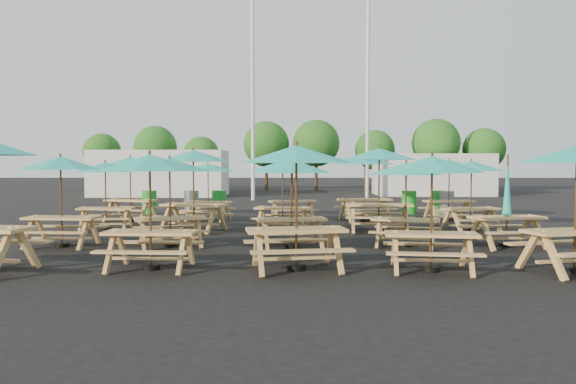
{
  "coord_description": "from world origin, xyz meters",
  "views": [
    {
      "loc": [
        0.12,
        -16.62,
        2.05
      ],
      "look_at": [
        0.0,
        1.5,
        1.1
      ],
      "focal_mm": 35.0,
      "sensor_mm": 36.0,
      "label": 1
    }
  ],
  "objects_px": {
    "picnic_unit_1": "(61,168)",
    "picnic_unit_7": "(208,171)",
    "picnic_unit_2": "(105,171)",
    "picnic_unit_18": "(471,170)",
    "waste_bin_2": "(219,202)",
    "picnic_unit_6": "(193,160)",
    "picnic_unit_13": "(406,173)",
    "picnic_unit_5": "(170,170)",
    "waste_bin_1": "(191,202)",
    "picnic_unit_4": "(150,169)",
    "picnic_unit_17": "(507,209)",
    "picnic_unit_8": "(296,161)",
    "picnic_unit_15": "(365,163)",
    "picnic_unit_3": "(130,165)",
    "waste_bin_0": "(149,202)",
    "picnic_unit_14": "(379,159)",
    "waste_bin_5": "(440,202)",
    "waste_bin_4": "(446,203)",
    "picnic_unit_11": "(293,169)",
    "picnic_unit_10": "(283,170)",
    "picnic_unit_19": "(449,167)",
    "picnic_unit_12": "(432,171)",
    "waste_bin_3": "(409,202)",
    "picnic_unit_9": "(292,171)"
  },
  "relations": [
    {
      "from": "picnic_unit_12",
      "to": "waste_bin_3",
      "type": "bearing_deg",
      "value": 87.36
    },
    {
      "from": "picnic_unit_18",
      "to": "picnic_unit_13",
      "type": "bearing_deg",
      "value": -146.44
    },
    {
      "from": "picnic_unit_7",
      "to": "waste_bin_2",
      "type": "distance_m",
      "value": 3.19
    },
    {
      "from": "picnic_unit_10",
      "to": "waste_bin_5",
      "type": "height_order",
      "value": "picnic_unit_10"
    },
    {
      "from": "picnic_unit_8",
      "to": "picnic_unit_14",
      "type": "height_order",
      "value": "picnic_unit_14"
    },
    {
      "from": "picnic_unit_7",
      "to": "picnic_unit_13",
      "type": "bearing_deg",
      "value": -35.37
    },
    {
      "from": "picnic_unit_6",
      "to": "picnic_unit_14",
      "type": "bearing_deg",
      "value": 17.09
    },
    {
      "from": "picnic_unit_15",
      "to": "waste_bin_3",
      "type": "xyz_separation_m",
      "value": [
        2.11,
        2.69,
        -1.56
      ]
    },
    {
      "from": "waste_bin_1",
      "to": "picnic_unit_13",
      "type": "bearing_deg",
      "value": -52.33
    },
    {
      "from": "picnic_unit_1",
      "to": "picnic_unit_8",
      "type": "height_order",
      "value": "picnic_unit_8"
    },
    {
      "from": "picnic_unit_11",
      "to": "waste_bin_2",
      "type": "bearing_deg",
      "value": 127.13
    },
    {
      "from": "picnic_unit_4",
      "to": "picnic_unit_7",
      "type": "height_order",
      "value": "picnic_unit_4"
    },
    {
      "from": "picnic_unit_5",
      "to": "picnic_unit_13",
      "type": "distance_m",
      "value": 5.73
    },
    {
      "from": "picnic_unit_5",
      "to": "picnic_unit_7",
      "type": "height_order",
      "value": "picnic_unit_5"
    },
    {
      "from": "picnic_unit_4",
      "to": "picnic_unit_10",
      "type": "height_order",
      "value": "picnic_unit_4"
    },
    {
      "from": "picnic_unit_15",
      "to": "waste_bin_2",
      "type": "distance_m",
      "value": 6.42
    },
    {
      "from": "picnic_unit_5",
      "to": "picnic_unit_11",
      "type": "bearing_deg",
      "value": 46.29
    },
    {
      "from": "picnic_unit_2",
      "to": "picnic_unit_15",
      "type": "bearing_deg",
      "value": 15.05
    },
    {
      "from": "picnic_unit_5",
      "to": "picnic_unit_8",
      "type": "bearing_deg",
      "value": -62.39
    },
    {
      "from": "waste_bin_2",
      "to": "picnic_unit_1",
      "type": "bearing_deg",
      "value": -106.32
    },
    {
      "from": "picnic_unit_11",
      "to": "picnic_unit_6",
      "type": "bearing_deg",
      "value": -143.03
    },
    {
      "from": "picnic_unit_7",
      "to": "waste_bin_1",
      "type": "xyz_separation_m",
      "value": [
        -1.09,
        2.77,
        -1.31
      ]
    },
    {
      "from": "picnic_unit_9",
      "to": "waste_bin_2",
      "type": "height_order",
      "value": "picnic_unit_9"
    },
    {
      "from": "picnic_unit_12",
      "to": "picnic_unit_10",
      "type": "bearing_deg",
      "value": 121.95
    },
    {
      "from": "picnic_unit_9",
      "to": "picnic_unit_11",
      "type": "xyz_separation_m",
      "value": [
        0.03,
        6.38,
        -0.01
      ]
    },
    {
      "from": "picnic_unit_11",
      "to": "picnic_unit_17",
      "type": "height_order",
      "value": "picnic_unit_17"
    },
    {
      "from": "picnic_unit_8",
      "to": "picnic_unit_12",
      "type": "distance_m",
      "value": 2.54
    },
    {
      "from": "picnic_unit_2",
      "to": "picnic_unit_8",
      "type": "bearing_deg",
      "value": -51.43
    },
    {
      "from": "picnic_unit_1",
      "to": "picnic_unit_19",
      "type": "xyz_separation_m",
      "value": [
        11.09,
        6.13,
        -0.03
      ]
    },
    {
      "from": "picnic_unit_18",
      "to": "waste_bin_4",
      "type": "xyz_separation_m",
      "value": [
        0.79,
        5.48,
        -1.37
      ]
    },
    {
      "from": "waste_bin_5",
      "to": "waste_bin_4",
      "type": "bearing_deg",
      "value": -59.39
    },
    {
      "from": "picnic_unit_6",
      "to": "picnic_unit_7",
      "type": "bearing_deg",
      "value": 108.41
    },
    {
      "from": "picnic_unit_5",
      "to": "picnic_unit_13",
      "type": "bearing_deg",
      "value": -17.85
    },
    {
      "from": "picnic_unit_10",
      "to": "waste_bin_2",
      "type": "xyz_separation_m",
      "value": [
        -2.66,
        5.79,
        -1.38
      ]
    },
    {
      "from": "picnic_unit_15",
      "to": "picnic_unit_17",
      "type": "distance_m",
      "value": 6.71
    },
    {
      "from": "picnic_unit_13",
      "to": "picnic_unit_15",
      "type": "distance_m",
      "value": 6.04
    },
    {
      "from": "picnic_unit_6",
      "to": "picnic_unit_13",
      "type": "xyz_separation_m",
      "value": [
        5.7,
        -3.04,
        -0.33
      ]
    },
    {
      "from": "waste_bin_1",
      "to": "picnic_unit_18",
      "type": "bearing_deg",
      "value": -31.93
    },
    {
      "from": "waste_bin_5",
      "to": "picnic_unit_5",
      "type": "bearing_deg",
      "value": -135.21
    },
    {
      "from": "picnic_unit_4",
      "to": "picnic_unit_9",
      "type": "xyz_separation_m",
      "value": [
        2.7,
        2.81,
        -0.09
      ]
    },
    {
      "from": "waste_bin_4",
      "to": "picnic_unit_2",
      "type": "bearing_deg",
      "value": -155.86
    },
    {
      "from": "picnic_unit_5",
      "to": "waste_bin_1",
      "type": "distance_m",
      "value": 9.03
    },
    {
      "from": "picnic_unit_2",
      "to": "picnic_unit_18",
      "type": "height_order",
      "value": "picnic_unit_18"
    },
    {
      "from": "picnic_unit_2",
      "to": "waste_bin_1",
      "type": "xyz_separation_m",
      "value": [
        1.58,
        5.59,
        -1.34
      ]
    },
    {
      "from": "picnic_unit_1",
      "to": "picnic_unit_13",
      "type": "distance_m",
      "value": 8.36
    },
    {
      "from": "waste_bin_0",
      "to": "picnic_unit_7",
      "type": "bearing_deg",
      "value": -44.4
    },
    {
      "from": "picnic_unit_1",
      "to": "picnic_unit_7",
      "type": "xyz_separation_m",
      "value": [
        2.65,
        6.14,
        -0.14
      ]
    },
    {
      "from": "picnic_unit_3",
      "to": "waste_bin_0",
      "type": "xyz_separation_m",
      "value": [
        -0.07,
        2.83,
        -1.49
      ]
    },
    {
      "from": "picnic_unit_4",
      "to": "waste_bin_1",
      "type": "xyz_separation_m",
      "value": [
        -1.33,
        11.77,
        -1.46
      ]
    },
    {
      "from": "picnic_unit_4",
      "to": "picnic_unit_17",
      "type": "bearing_deg",
      "value": 23.22
    }
  ]
}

